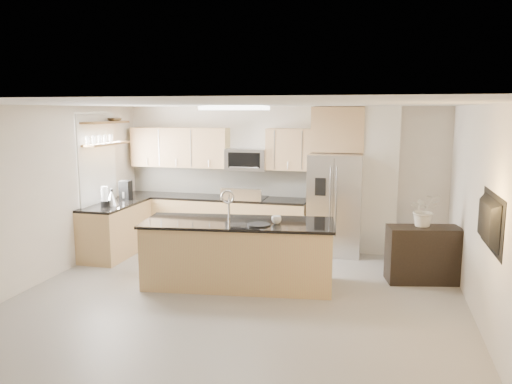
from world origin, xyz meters
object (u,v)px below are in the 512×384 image
(island, at_px, (238,253))
(bowl, at_px, (115,119))
(kettle, at_px, (112,198))
(coffee_maker, at_px, (126,190))
(refrigerator, at_px, (335,204))
(blender, at_px, (105,198))
(platter, at_px, (259,225))
(flower_vase, at_px, (425,202))
(microwave, at_px, (247,159))
(cup, at_px, (276,220))
(credenza, at_px, (423,255))
(television, at_px, (484,221))
(range, at_px, (245,222))

(island, relative_size, bowl, 8.82)
(kettle, xyz_separation_m, coffee_maker, (-0.07, 0.61, 0.04))
(kettle, bearing_deg, refrigerator, 17.96)
(blender, distance_m, coffee_maker, 0.75)
(platter, bearing_deg, blender, 163.86)
(bowl, xyz_separation_m, flower_vase, (5.31, -0.58, -1.17))
(microwave, bearing_deg, cup, -64.90)
(credenza, bearing_deg, platter, -169.47)
(blender, relative_size, bowl, 1.07)
(cup, bearing_deg, bowl, 156.55)
(refrigerator, xyz_separation_m, island, (-1.20, -2.00, -0.41))
(platter, bearing_deg, television, -18.53)
(range, xyz_separation_m, credenza, (3.08, -1.26, -0.05))
(platter, distance_m, television, 2.88)
(credenza, distance_m, platter, 2.52)
(blender, bearing_deg, bowl, 103.22)
(bowl, bearing_deg, kettle, -69.61)
(microwave, bearing_deg, credenza, -24.24)
(island, bearing_deg, flower_vase, 10.60)
(cup, xyz_separation_m, coffee_maker, (-3.12, 1.42, 0.08))
(kettle, relative_size, bowl, 0.89)
(refrigerator, height_order, cup, refrigerator)
(credenza, height_order, flower_vase, flower_vase)
(microwave, relative_size, television, 0.71)
(island, height_order, bowl, bowl)
(blender, height_order, television, television)
(refrigerator, height_order, television, refrigerator)
(range, distance_m, island, 2.10)
(kettle, bearing_deg, television, -18.76)
(coffee_maker, xyz_separation_m, bowl, (-0.16, -0.01, 1.29))
(credenza, xyz_separation_m, flower_vase, (-0.02, 0.05, 0.79))
(platter, xyz_separation_m, blender, (-2.88, 0.83, 0.11))
(flower_vase, bearing_deg, bowl, 173.80)
(refrigerator, bearing_deg, kettle, -162.04)
(cup, xyz_separation_m, flower_vase, (2.04, 0.84, 0.20))
(microwave, height_order, credenza, microwave)
(range, relative_size, television, 1.06)
(cup, bearing_deg, island, 179.53)
(credenza, relative_size, platter, 3.18)
(platter, xyz_separation_m, coffee_maker, (-2.90, 1.58, 0.13))
(credenza, bearing_deg, island, -175.45)
(island, distance_m, blender, 2.69)
(microwave, distance_m, cup, 2.48)
(refrigerator, bearing_deg, credenza, -40.59)
(coffee_maker, distance_m, bowl, 1.30)
(credenza, bearing_deg, range, 145.55)
(refrigerator, height_order, credenza, refrigerator)
(kettle, relative_size, flower_vase, 0.39)
(range, xyz_separation_m, kettle, (-2.02, -1.24, 0.57))
(television, bearing_deg, island, 70.66)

